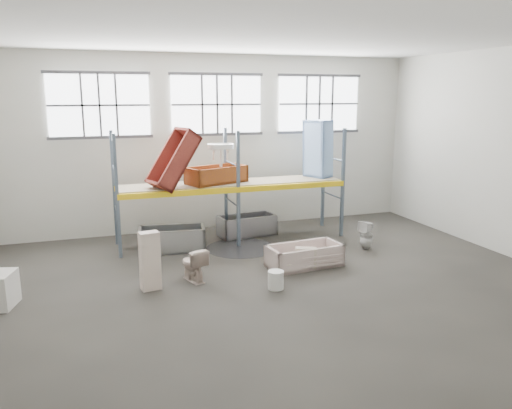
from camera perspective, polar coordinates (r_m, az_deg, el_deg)
name	(u,v)px	position (r m, az deg, el deg)	size (l,w,h in m)	color
floor	(279,287)	(10.71, 2.63, -9.24)	(12.00, 10.00, 0.10)	#403C36
ceiling	(282,31)	(10.03, 2.93, 18.99)	(12.00, 10.00, 0.10)	silver
wall_back	(217,143)	(14.83, -4.47, 6.94)	(12.00, 0.10, 5.00)	#B6B6A9
wall_front	(456,228)	(5.75, 21.63, -2.47)	(12.00, 0.10, 5.00)	#9F9E94
window_left	(99,105)	(14.20, -17.25, 10.64)	(2.60, 0.04, 1.60)	white
window_mid	(217,105)	(14.66, -4.44, 11.18)	(2.60, 0.04, 1.60)	white
window_right	(319,104)	(15.77, 7.11, 11.20)	(2.60, 0.04, 1.60)	white
rack_upright_la	(117,197)	(12.40, -15.39, 0.80)	(0.08, 0.08, 3.00)	slate
rack_upright_lb	(114,188)	(13.58, -15.73, 1.75)	(0.08, 0.08, 3.00)	slate
rack_upright_ma	(238,190)	(12.92, -2.01, 1.69)	(0.08, 0.08, 3.00)	slate
rack_upright_mb	(226,182)	(14.05, -3.43, 2.54)	(0.08, 0.08, 3.00)	slate
rack_upright_ra	(343,183)	(14.07, 9.77, 2.39)	(0.08, 0.08, 3.00)	slate
rack_upright_rb	(323,177)	(15.12, 7.60, 3.15)	(0.08, 0.08, 3.00)	slate
rack_beam_front	(238,190)	(12.92, -2.01, 1.69)	(6.00, 0.10, 0.14)	yellow
rack_beam_back	(226,182)	(14.05, -3.43, 2.54)	(6.00, 0.10, 0.14)	yellow
shelf_deck	(232,183)	(13.47, -2.75, 2.47)	(5.90, 1.10, 0.03)	gray
wet_patch	(241,248)	(13.09, -1.70, -4.92)	(1.80, 1.80, 0.00)	black
bathtub_beige	(304,255)	(11.75, 5.48, -5.75)	(1.70, 0.80, 0.50)	#C6AEA8
cistern_spare	(306,257)	(11.52, 5.64, -5.96)	(0.47, 0.22, 0.45)	beige
sink_in_tub	(284,265)	(11.35, 3.20, -6.85)	(0.46, 0.46, 0.16)	#EDDFC6
toilet_beige	(193,264)	(10.85, -7.09, -6.70)	(0.41, 0.71, 0.73)	beige
cistern_tall	(150,261)	(10.45, -11.88, -6.25)	(0.39, 0.25, 1.20)	beige
toilet_white	(366,235)	(13.21, 12.36, -3.38)	(0.34, 0.34, 0.75)	silver
steel_tub_left	(172,239)	(12.98, -9.47, -3.87)	(1.64, 0.77, 0.60)	#B1B5B8
steel_tub_right	(247,225)	(14.19, -1.04, -2.36)	(1.57, 0.73, 0.57)	#A4A5AB
rust_tub_flat	(217,175)	(13.33, -4.48, 3.38)	(1.57, 0.74, 0.44)	#91480C
rust_tub_tilted	(173,160)	(12.78, -9.30, 5.03)	(1.60, 0.75, 0.45)	maroon
sink_on_shelf	(221,165)	(13.05, -3.97, 4.42)	(0.68, 0.52, 0.60)	white
blue_tub_upright	(318,149)	(14.33, 6.99, 6.27)	(1.58, 0.74, 0.45)	#85ADE7
bucket	(276,280)	(10.40, 2.25, -8.50)	(0.32, 0.32, 0.38)	silver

